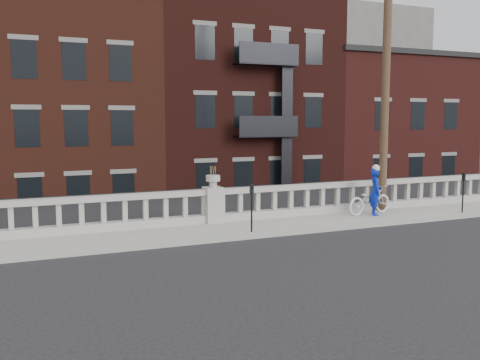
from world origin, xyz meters
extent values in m
plane|color=black|center=(0.00, 0.00, 0.00)|extent=(120.00, 120.00, 0.00)
cube|color=gray|center=(0.00, 3.00, 0.07)|extent=(32.00, 2.20, 0.15)
cube|color=gray|center=(0.00, 3.95, 0.28)|extent=(28.00, 0.34, 0.25)
cube|color=gray|center=(0.00, 3.95, 1.10)|extent=(28.00, 0.34, 0.16)
cube|color=gray|center=(0.00, 3.95, 0.70)|extent=(0.55, 0.55, 1.10)
cylinder|color=gray|center=(0.00, 3.95, 1.35)|extent=(0.24, 0.24, 0.20)
cylinder|color=gray|center=(0.00, 3.95, 1.53)|extent=(0.44, 0.44, 0.18)
cube|color=#605E59|center=(0.00, 4.30, -2.42)|extent=(36.00, 0.50, 5.15)
cube|color=black|center=(0.00, 25.95, -5.25)|extent=(80.00, 44.00, 0.50)
cube|color=#595651|center=(-2.00, 8.45, -3.00)|extent=(16.00, 7.00, 4.00)
cube|color=#595651|center=(22.00, 32.95, 4.00)|extent=(14.00, 14.00, 18.00)
cube|color=#481E14|center=(-4.00, 19.95, 2.00)|extent=(10.00, 14.00, 14.00)
cube|color=black|center=(-4.00, 19.95, 9.15)|extent=(10.30, 14.30, 0.30)
cube|color=#35120E|center=(6.00, 19.95, 2.75)|extent=(10.00, 14.00, 15.50)
cube|color=#4A1A16|center=(16.00, 19.95, 1.00)|extent=(10.00, 14.00, 12.00)
cube|color=black|center=(16.00, 19.95, 7.15)|extent=(10.30, 14.30, 0.30)
cylinder|color=#422D1E|center=(6.20, 3.60, 5.15)|extent=(0.28, 0.28, 10.00)
cylinder|color=black|center=(0.49, 2.15, 0.70)|extent=(0.05, 0.05, 1.10)
cube|color=black|center=(0.49, 2.15, 1.38)|extent=(0.10, 0.08, 0.26)
cube|color=black|center=(0.49, 2.10, 1.42)|extent=(0.06, 0.01, 0.08)
cylinder|color=black|center=(8.46, 2.15, 0.70)|extent=(0.05, 0.05, 1.10)
cube|color=black|center=(8.46, 2.15, 1.38)|extent=(0.10, 0.08, 0.26)
cube|color=black|center=(8.46, 2.10, 1.42)|extent=(0.06, 0.01, 0.08)
imported|color=silver|center=(5.37, 3.21, 0.63)|extent=(1.92, 0.92, 0.97)
imported|color=#0B20AE|center=(5.40, 2.96, 0.95)|extent=(0.59, 0.69, 1.59)
camera|label=1|loc=(-5.76, -11.43, 3.35)|focal=40.00mm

